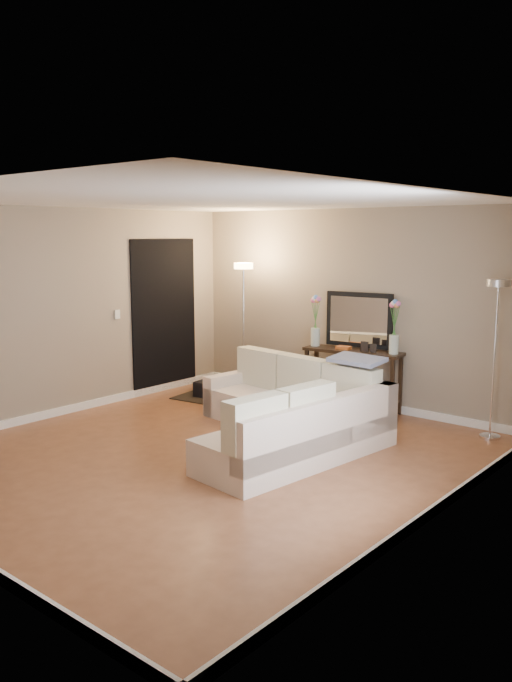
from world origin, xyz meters
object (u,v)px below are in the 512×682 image
Objects in this scene: sectional_sofa at (292,414)px; console_table at (347,375)px; floor_lamp_lit at (244,302)px; floor_lamp_unlit at (496,327)px.

console_table is at bearing 99.95° from sectional_sofa.
floor_lamp_lit reaches higher than floor_lamp_unlit.
sectional_sofa is 1.58m from console_table.
floor_lamp_lit is (-1.58, -0.23, 0.87)m from console_table.
sectional_sofa is 1.35× the size of floor_lamp_lit.
sectional_sofa is at bearing -80.05° from console_table.
floor_lamp_lit is 3.50m from floor_lamp_unlit.
floor_lamp_lit is at bearing 144.33° from sectional_sofa.
floor_lamp_unlit is (3.49, 0.20, -0.06)m from floor_lamp_lit.
floor_lamp_unlit reaches higher than console_table.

